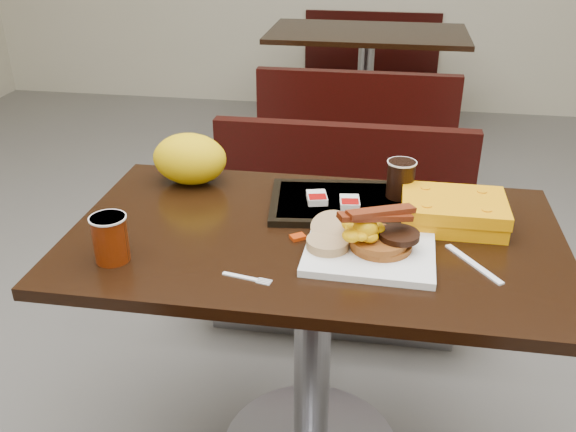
% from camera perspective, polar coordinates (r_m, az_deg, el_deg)
% --- Properties ---
extents(table_near, '(1.20, 0.70, 0.75)m').
position_cam_1_polar(table_near, '(1.76, 2.21, -12.30)').
color(table_near, black).
rests_on(table_near, floor).
extents(bench_near_n, '(1.00, 0.46, 0.72)m').
position_cam_1_polar(bench_near_n, '(2.35, 4.38, -1.81)').
color(bench_near_n, black).
rests_on(bench_near_n, floor).
extents(table_far, '(1.20, 0.70, 0.75)m').
position_cam_1_polar(table_far, '(4.11, 6.91, 11.09)').
color(table_far, black).
rests_on(table_far, floor).
extents(bench_far_s, '(1.00, 0.46, 0.72)m').
position_cam_1_polar(bench_far_s, '(3.45, 6.26, 7.73)').
color(bench_far_s, black).
rests_on(bench_far_s, floor).
extents(bench_far_n, '(1.00, 0.46, 0.72)m').
position_cam_1_polar(bench_far_n, '(4.79, 7.37, 13.17)').
color(bench_far_n, black).
rests_on(bench_far_n, floor).
extents(platter, '(0.30, 0.24, 0.02)m').
position_cam_1_polar(platter, '(1.45, 7.35, -3.42)').
color(platter, white).
rests_on(platter, table_near).
extents(pancake_stack, '(0.17, 0.17, 0.03)m').
position_cam_1_polar(pancake_stack, '(1.46, 8.39, -2.30)').
color(pancake_stack, brown).
rests_on(pancake_stack, platter).
extents(sausage_patty, '(0.10, 0.10, 0.01)m').
position_cam_1_polar(sausage_patty, '(1.45, 10.01, -1.72)').
color(sausage_patty, black).
rests_on(sausage_patty, pancake_stack).
extents(scrambled_eggs, '(0.12, 0.11, 0.05)m').
position_cam_1_polar(scrambled_eggs, '(1.42, 6.98, -1.25)').
color(scrambled_eggs, '#F49E04').
rests_on(scrambled_eggs, pancake_stack).
extents(bacon_strips, '(0.19, 0.15, 0.01)m').
position_cam_1_polar(bacon_strips, '(1.41, 7.91, 0.06)').
color(bacon_strips, '#421204').
rests_on(bacon_strips, scrambled_eggs).
extents(muffin_bottom, '(0.12, 0.12, 0.02)m').
position_cam_1_polar(muffin_bottom, '(1.44, 3.60, -2.48)').
color(muffin_bottom, tan).
rests_on(muffin_bottom, platter).
extents(muffin_top, '(0.12, 0.12, 0.06)m').
position_cam_1_polar(muffin_top, '(1.48, 3.95, -1.11)').
color(muffin_top, tan).
rests_on(muffin_top, platter).
extents(coffee_cup_near, '(0.10, 0.10, 0.11)m').
position_cam_1_polar(coffee_cup_near, '(1.46, -15.74, -1.99)').
color(coffee_cup_near, maroon).
rests_on(coffee_cup_near, table_near).
extents(fork, '(0.11, 0.04, 0.00)m').
position_cam_1_polar(fork, '(1.37, -4.35, -5.47)').
color(fork, white).
rests_on(fork, table_near).
extents(knife, '(0.12, 0.16, 0.00)m').
position_cam_1_polar(knife, '(1.47, 16.39, -4.16)').
color(knife, white).
rests_on(knife, table_near).
extents(condiment_syrup, '(0.04, 0.04, 0.01)m').
position_cam_1_polar(condiment_syrup, '(1.52, 0.89, -1.91)').
color(condiment_syrup, '#A12A06').
rests_on(condiment_syrup, table_near).
extents(condiment_ketchup, '(0.04, 0.03, 0.01)m').
position_cam_1_polar(condiment_ketchup, '(1.59, 4.73, -0.62)').
color(condiment_ketchup, '#8C0504').
rests_on(condiment_ketchup, table_near).
extents(tray, '(0.40, 0.31, 0.02)m').
position_cam_1_polar(tray, '(1.68, 4.81, 1.20)').
color(tray, black).
rests_on(tray, table_near).
extents(hashbrown_sleeve_left, '(0.07, 0.08, 0.02)m').
position_cam_1_polar(hashbrown_sleeve_left, '(1.66, 2.62, 1.66)').
color(hashbrown_sleeve_left, silver).
rests_on(hashbrown_sleeve_left, tray).
extents(hashbrown_sleeve_right, '(0.06, 0.07, 0.02)m').
position_cam_1_polar(hashbrown_sleeve_right, '(1.64, 5.59, 1.23)').
color(hashbrown_sleeve_right, silver).
rests_on(hashbrown_sleeve_right, tray).
extents(coffee_cup_far, '(0.09, 0.09, 0.10)m').
position_cam_1_polar(coffee_cup_far, '(1.70, 10.13, 3.29)').
color(coffee_cup_far, black).
rests_on(coffee_cup_far, tray).
extents(clamshell, '(0.26, 0.19, 0.07)m').
position_cam_1_polar(clamshell, '(1.63, 14.69, 0.42)').
color(clamshell, orange).
rests_on(clamshell, table_near).
extents(paper_bag, '(0.25, 0.22, 0.15)m').
position_cam_1_polar(paper_bag, '(1.81, -8.85, 5.12)').
color(paper_bag, '#F9E808').
rests_on(paper_bag, table_near).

